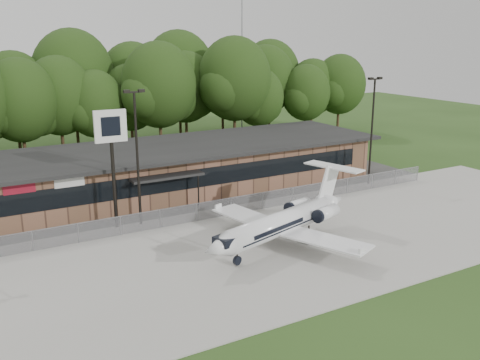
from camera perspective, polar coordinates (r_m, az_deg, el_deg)
ground at (r=30.36m, az=9.64°, el=-12.46°), size 160.00×160.00×0.00m
apron at (r=36.23m, az=1.59°, el=-7.42°), size 64.00×18.00×0.08m
parking_lot at (r=45.84m, az=-5.89°, el=-2.57°), size 50.00×9.00×0.06m
terminal at (r=49.20m, az=-8.07°, el=1.20°), size 41.00×11.65×4.30m
fence at (r=41.73m, az=-3.40°, el=-3.26°), size 46.00×0.04×1.52m
treeline at (r=65.23m, az=-14.25°, el=9.08°), size 72.00×12.00×15.00m
radio_mast at (r=79.07m, az=0.21°, el=14.18°), size 0.20×0.20×25.00m
light_pole_mid at (r=39.87m, az=-10.94°, el=3.36°), size 1.55×0.30×10.23m
light_pole_right at (r=51.87m, az=13.93°, el=5.91°), size 1.55×0.30×10.23m
business_jet at (r=36.42m, az=4.81°, el=-4.54°), size 14.04×12.59×4.76m
pole_sign at (r=39.48m, az=-13.58°, el=4.29°), size 2.33×0.35×8.87m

